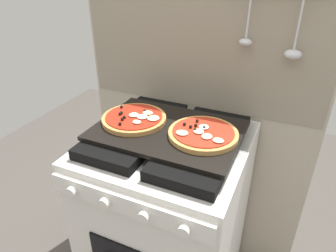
{
  "coord_description": "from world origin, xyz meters",
  "views": [
    {
      "loc": [
        0.41,
        -0.9,
        1.48
      ],
      "look_at": [
        0.0,
        0.0,
        0.93
      ],
      "focal_mm": 32.61,
      "sensor_mm": 36.0,
      "label": 1
    }
  ],
  "objects": [
    {
      "name": "stove",
      "position": [
        -0.0,
        -0.0,
        0.45
      ],
      "size": [
        0.6,
        0.64,
        0.9
      ],
      "color": "white",
      "rests_on": "ground_plane"
    },
    {
      "name": "kitchen_backsplash",
      "position": [
        0.0,
        0.33,
        0.79
      ],
      "size": [
        1.1,
        0.09,
        1.55
      ],
      "color": "#B2A893",
      "rests_on": "ground_plane"
    },
    {
      "name": "pizza_left",
      "position": [
        -0.14,
        -0.0,
        0.93
      ],
      "size": [
        0.25,
        0.25,
        0.03
      ],
      "color": "#C18947",
      "rests_on": "baking_tray"
    },
    {
      "name": "pizza_right",
      "position": [
        0.14,
        -0.01,
        0.93
      ],
      "size": [
        0.25,
        0.25,
        0.03
      ],
      "color": "tan",
      "rests_on": "baking_tray"
    },
    {
      "name": "baking_tray",
      "position": [
        0.0,
        0.0,
        0.91
      ],
      "size": [
        0.54,
        0.38,
        0.02
      ],
      "primitive_type": "cube",
      "color": "black",
      "rests_on": "stove"
    }
  ]
}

